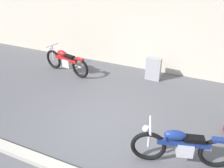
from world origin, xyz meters
TOP-DOWN VIEW (x-y plane):
  - ground_plane at (0.00, 0.00)m, footprint 40.00×40.00m
  - building_wall at (0.00, 3.87)m, footprint 18.00×0.30m
  - stone_marker at (0.38, 3.01)m, footprint 0.51×0.21m
  - motorcycle_blue at (1.91, -0.45)m, footprint 2.04×0.80m
  - motorcycle_red at (-2.67, 2.26)m, footprint 2.07×0.68m

SIDE VIEW (x-z plane):
  - ground_plane at x=0.00m, z-range 0.00..0.00m
  - stone_marker at x=0.38m, z-range 0.00..0.81m
  - motorcycle_red at x=-2.67m, z-range -0.02..0.92m
  - motorcycle_blue at x=1.91m, z-range -0.02..0.92m
  - building_wall at x=0.00m, z-range 0.00..2.90m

